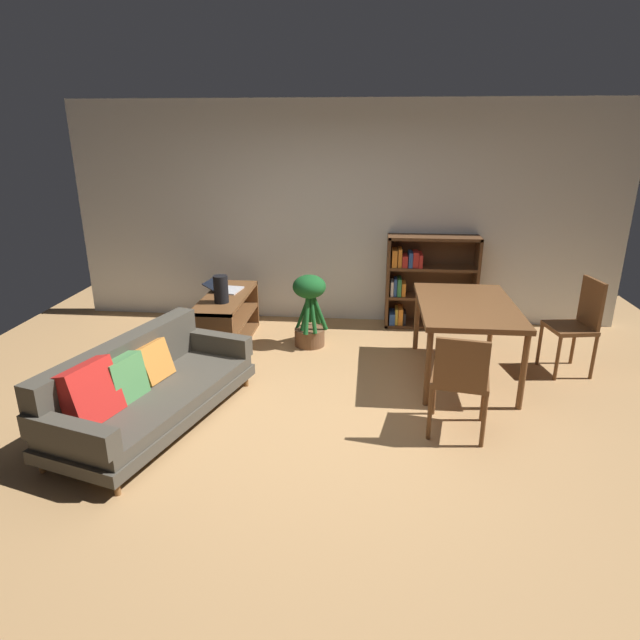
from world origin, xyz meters
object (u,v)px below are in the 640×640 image
media_console (227,319)px  dining_table (466,310)px  open_laptop (225,288)px  bookshelf (425,281)px  dining_chair_far (578,321)px  desk_speaker (221,289)px  potted_floor_plant (310,307)px  dining_chair_near (460,377)px  fabric_couch (144,388)px

media_console → dining_table: (2.56, -0.63, 0.40)m
open_laptop → bookshelf: 2.45m
dining_chair_far → bookshelf: bearing=137.3°
dining_table → dining_chair_far: size_ratio=1.47×
desk_speaker → open_laptop: bearing=100.5°
dining_table → desk_speaker: bearing=171.8°
open_laptop → potted_floor_plant: potted_floor_plant is taller
open_laptop → potted_floor_plant: (1.01, -0.16, -0.14)m
media_console → desk_speaker: (0.03, -0.27, 0.44)m
desk_speaker → dining_table: desk_speaker is taller
dining_chair_far → open_laptop: bearing=170.7°
dining_chair_near → open_laptop: bearing=140.8°
fabric_couch → dining_chair_near: dining_chair_near is taller
media_console → bookshelf: bookshelf is taller
open_laptop → potted_floor_plant: 1.03m
dining_chair_far → desk_speaker: bearing=177.5°
potted_floor_plant → dining_chair_far: 2.78m
open_laptop → dining_chair_far: size_ratio=0.45×
media_console → desk_speaker: 0.51m
desk_speaker → dining_chair_far: dining_chair_far is taller
fabric_couch → potted_floor_plant: (1.17, 1.87, 0.14)m
desk_speaker → dining_chair_far: size_ratio=0.31×
potted_floor_plant → open_laptop: bearing=171.1°
potted_floor_plant → dining_table: size_ratio=0.58×
fabric_couch → potted_floor_plant: bearing=58.0°
dining_chair_near → media_console: bearing=142.9°
fabric_couch → dining_chair_near: size_ratio=2.39×
media_console → open_laptop: size_ratio=2.99×
potted_floor_plant → dining_chair_near: (1.40, -1.80, 0.04)m
open_laptop → bookshelf: size_ratio=0.38×
dining_chair_near → dining_chair_far: size_ratio=0.90×
open_laptop → desk_speaker: 0.48m
desk_speaker → potted_floor_plant: (0.92, 0.30, -0.27)m
fabric_couch → open_laptop: (0.16, 2.02, 0.28)m
dining_chair_near → bookshelf: size_ratio=0.76×
fabric_couch → dining_chair_far: dining_chair_far is taller
media_console → bookshelf: bearing=20.4°
media_console → dining_chair_near: size_ratio=1.49×
fabric_couch → desk_speaker: 1.64m
dining_table → media_console: bearing=166.2°
potted_floor_plant → dining_table: bearing=-22.3°
potted_floor_plant → dining_table: potted_floor_plant is taller
dining_chair_far → bookshelf: bookshelf is taller
desk_speaker → potted_floor_plant: desk_speaker is taller
dining_chair_near → bookshelf: 2.63m
open_laptop → bookshelf: bearing=15.9°
dining_table → bookshelf: (-0.26, 1.49, -0.12)m
potted_floor_plant → dining_chair_near: size_ratio=0.95×
desk_speaker → dining_chair_near: 2.77m
open_laptop → bookshelf: (2.36, 0.67, -0.03)m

